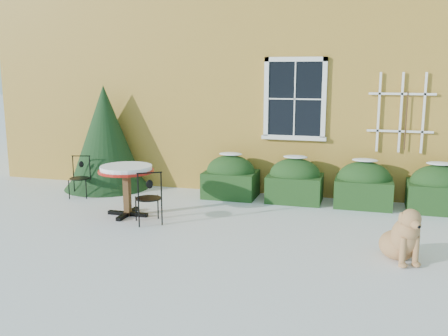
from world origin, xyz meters
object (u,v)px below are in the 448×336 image
(bistro_table, at_px, (126,174))
(patio_chair_far, at_px, (80,177))
(patio_chair_near, at_px, (149,197))
(dog, at_px, (403,238))
(evergreen_shrub, at_px, (106,147))

(bistro_table, relative_size, patio_chair_far, 1.17)
(patio_chair_near, distance_m, patio_chair_far, 2.49)
(dog, bearing_deg, patio_chair_near, 147.54)
(dog, bearing_deg, patio_chair_far, 138.72)
(evergreen_shrub, height_order, dog, evergreen_shrub)
(evergreen_shrub, height_order, bistro_table, evergreen_shrub)
(evergreen_shrub, xyz_separation_m, bistro_table, (1.42, -1.86, -0.15))
(bistro_table, distance_m, patio_chair_far, 1.86)
(evergreen_shrub, distance_m, bistro_table, 2.35)
(evergreen_shrub, height_order, patio_chair_far, evergreen_shrub)
(evergreen_shrub, bearing_deg, patio_chair_far, -98.09)
(patio_chair_far, bearing_deg, patio_chair_near, -47.66)
(patio_chair_near, bearing_deg, bistro_table, -63.67)
(patio_chair_far, relative_size, dog, 0.95)
(patio_chair_far, bearing_deg, evergreen_shrub, 66.26)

